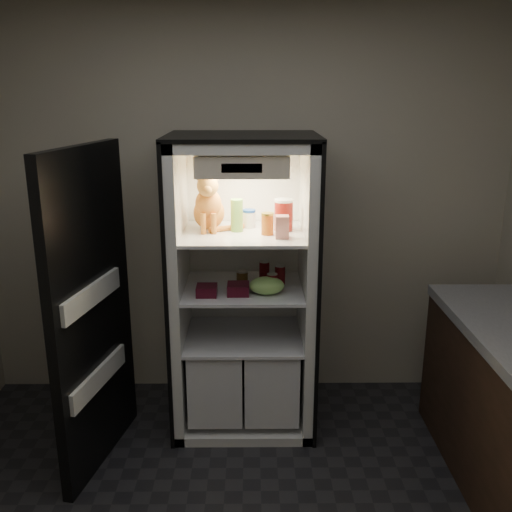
% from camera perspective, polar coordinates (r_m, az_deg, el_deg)
% --- Properties ---
extents(room_shell, '(3.60, 3.60, 3.60)m').
position_cam_1_polar(room_shell, '(2.11, -1.85, 2.39)').
color(room_shell, white).
rests_on(room_shell, floor).
extents(refrigerator, '(0.90, 0.72, 1.88)m').
position_cam_1_polar(refrigerator, '(3.68, -1.24, -4.94)').
color(refrigerator, white).
rests_on(refrigerator, floor).
extents(fridge_door, '(0.24, 0.86, 1.85)m').
position_cam_1_polar(fridge_door, '(3.35, -16.08, -5.61)').
color(fridge_door, black).
rests_on(fridge_door, floor).
extents(tabby_cat, '(0.32, 0.37, 0.39)m').
position_cam_1_polar(tabby_cat, '(3.52, -4.73, 4.93)').
color(tabby_cat, orange).
rests_on(tabby_cat, refrigerator).
extents(parmesan_shaker, '(0.08, 0.08, 0.20)m').
position_cam_1_polar(parmesan_shaker, '(3.48, -1.93, 4.09)').
color(parmesan_shaker, green).
rests_on(parmesan_shaker, refrigerator).
extents(mayo_tub, '(0.08, 0.08, 0.11)m').
position_cam_1_polar(mayo_tub, '(3.59, -0.69, 3.78)').
color(mayo_tub, white).
rests_on(mayo_tub, refrigerator).
extents(salsa_jar, '(0.08, 0.08, 0.13)m').
position_cam_1_polar(salsa_jar, '(3.41, 1.15, 3.25)').
color(salsa_jar, maroon).
rests_on(salsa_jar, refrigerator).
extents(pepper_jar, '(0.12, 0.12, 0.20)m').
position_cam_1_polar(pepper_jar, '(3.50, 2.78, 4.13)').
color(pepper_jar, maroon).
rests_on(pepper_jar, refrigerator).
extents(cream_carton, '(0.08, 0.08, 0.13)m').
position_cam_1_polar(cream_carton, '(3.33, 2.63, 2.92)').
color(cream_carton, silver).
rests_on(cream_carton, refrigerator).
extents(soda_can_a, '(0.07, 0.07, 0.12)m').
position_cam_1_polar(soda_can_a, '(3.69, 0.84, -1.45)').
color(soda_can_a, black).
rests_on(soda_can_a, refrigerator).
extents(soda_can_b, '(0.07, 0.07, 0.12)m').
position_cam_1_polar(soda_can_b, '(3.60, 2.42, -1.89)').
color(soda_can_b, black).
rests_on(soda_can_b, refrigerator).
extents(soda_can_c, '(0.06, 0.06, 0.12)m').
position_cam_1_polar(soda_can_c, '(3.46, 1.63, -2.71)').
color(soda_can_c, black).
rests_on(soda_can_c, refrigerator).
extents(condiment_jar, '(0.07, 0.07, 0.10)m').
position_cam_1_polar(condiment_jar, '(3.58, -1.39, -2.19)').
color(condiment_jar, brown).
rests_on(condiment_jar, refrigerator).
extents(grape_bag, '(0.21, 0.15, 0.11)m').
position_cam_1_polar(grape_bag, '(3.43, 1.08, -2.97)').
color(grape_bag, '#8BCE60').
rests_on(grape_bag, refrigerator).
extents(berry_box_left, '(0.12, 0.12, 0.06)m').
position_cam_1_polar(berry_box_left, '(3.43, -4.95, -3.45)').
color(berry_box_left, '#510D1C').
rests_on(berry_box_left, refrigerator).
extents(berry_box_right, '(0.13, 0.13, 0.07)m').
position_cam_1_polar(berry_box_right, '(3.44, -1.79, -3.32)').
color(berry_box_right, '#510D1C').
rests_on(berry_box_right, refrigerator).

